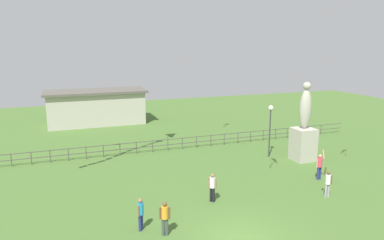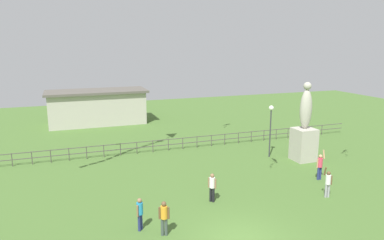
{
  "view_description": "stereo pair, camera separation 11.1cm",
  "coord_description": "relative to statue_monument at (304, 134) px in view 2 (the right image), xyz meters",
  "views": [
    {
      "loc": [
        -6.87,
        -12.55,
        8.39
      ],
      "look_at": [
        0.22,
        6.87,
        3.97
      ],
      "focal_mm": 33.56,
      "sensor_mm": 36.0,
      "label": 1
    },
    {
      "loc": [
        -6.77,
        -12.59,
        8.39
      ],
      "look_at": [
        0.22,
        6.87,
        3.97
      ],
      "focal_mm": 33.56,
      "sensor_mm": 36.0,
      "label": 2
    }
  ],
  "objects": [
    {
      "name": "lamppost",
      "position": [
        -1.91,
        1.5,
        0.92
      ],
      "size": [
        0.36,
        0.36,
        3.94
      ],
      "color": "#38383D",
      "rests_on": "ground_plane"
    },
    {
      "name": "person_2",
      "position": [
        -13.31,
        -5.96,
        -1.09
      ],
      "size": [
        0.35,
        0.37,
        1.56
      ],
      "color": "navy",
      "rests_on": "ground_plane"
    },
    {
      "name": "person_3",
      "position": [
        -1.44,
        -3.59,
        -1.01
      ],
      "size": [
        0.5,
        0.3,
        1.93
      ],
      "color": "navy",
      "rests_on": "ground_plane"
    },
    {
      "name": "waterfront_railing",
      "position": [
        -9.79,
        5.66,
        -1.37
      ],
      "size": [
        36.06,
        0.06,
        0.95
      ],
      "color": "#4C4742",
      "rests_on": "ground_plane"
    },
    {
      "name": "pavilion_building",
      "position": [
        -12.97,
        17.66,
        -0.16
      ],
      "size": [
        10.33,
        4.42,
        3.59
      ],
      "color": "#B7B2A3",
      "rests_on": "ground_plane"
    },
    {
      "name": "person_4",
      "position": [
        -12.39,
        -6.78,
        -1.05
      ],
      "size": [
        0.47,
        0.3,
        1.62
      ],
      "color": "#3F4C47",
      "rests_on": "ground_plane"
    },
    {
      "name": "statue_monument",
      "position": [
        0.0,
        0.0,
        0.0
      ],
      "size": [
        1.48,
        1.48,
        5.75
      ],
      "color": "#B2AD9E",
      "rests_on": "ground_plane"
    },
    {
      "name": "person_0",
      "position": [
        -2.78,
        -5.92,
        -1.09
      ],
      "size": [
        0.46,
        0.36,
        1.78
      ],
      "color": "#99999E",
      "rests_on": "ground_plane"
    },
    {
      "name": "person_1",
      "position": [
        -9.03,
        -4.28,
        -1.06
      ],
      "size": [
        0.35,
        0.38,
        1.6
      ],
      "color": "black",
      "rests_on": "ground_plane"
    }
  ]
}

